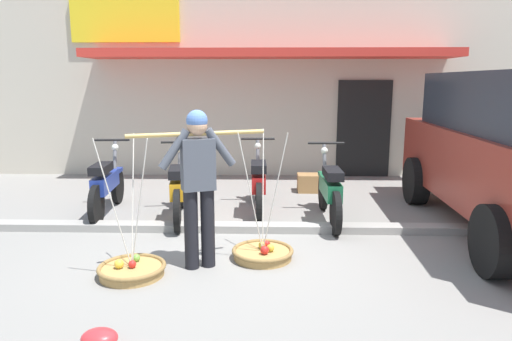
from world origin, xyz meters
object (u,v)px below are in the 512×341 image
object	(u,v)px
fruit_basket_right_side	(263,252)
plastic_litter_bag	(99,338)
fruit_vendor	(198,179)
motorcycle_second_in_row	(179,189)
motorcycle_end_of_row	(330,191)
motorcycle_nearest_shop	(107,185)
motorcycle_third_in_row	(258,183)
fruit_basket_left_side	(132,269)
wooden_crate	(310,183)

from	to	relation	value
fruit_basket_right_side	plastic_litter_bag	distance (m)	2.18
fruit_vendor	plastic_litter_bag	bearing A→B (deg)	-109.11
motorcycle_second_in_row	motorcycle_end_of_row	bearing A→B (deg)	-1.44
motorcycle_end_of_row	motorcycle_nearest_shop	bearing A→B (deg)	175.22
fruit_vendor	motorcycle_third_in_row	size ratio (longest dim) A/B	0.93
motorcycle_end_of_row	fruit_basket_left_side	bearing A→B (deg)	-139.50
fruit_basket_left_side	motorcycle_nearest_shop	bearing A→B (deg)	114.51
motorcycle_third_in_row	motorcycle_end_of_row	world-z (taller)	same
motorcycle_end_of_row	plastic_litter_bag	bearing A→B (deg)	-123.39
fruit_basket_left_side	wooden_crate	distance (m)	4.34
motorcycle_nearest_shop	plastic_litter_bag	distance (m)	3.73
motorcycle_end_of_row	wooden_crate	size ratio (longest dim) A/B	4.14
motorcycle_nearest_shop	motorcycle_third_in_row	distance (m)	2.28
motorcycle_nearest_shop	plastic_litter_bag	size ratio (longest dim) A/B	6.50
fruit_basket_left_side	motorcycle_end_of_row	world-z (taller)	fruit_basket_left_side
fruit_basket_right_side	plastic_litter_bag	bearing A→B (deg)	-123.87
fruit_basket_left_side	plastic_litter_bag	bearing A→B (deg)	-84.06
motorcycle_third_in_row	plastic_litter_bag	bearing A→B (deg)	-106.67
fruit_basket_right_side	motorcycle_second_in_row	distance (m)	1.97
fruit_vendor	motorcycle_nearest_shop	xyz separation A→B (m)	(-1.69, 1.97, -0.52)
plastic_litter_bag	motorcycle_nearest_shop	bearing A→B (deg)	108.04
motorcycle_end_of_row	fruit_basket_right_side	bearing A→B (deg)	-122.78
fruit_basket_left_side	fruit_basket_right_side	xyz separation A→B (m)	(1.35, 0.51, 0.00)
fruit_basket_right_side	motorcycle_third_in_row	xyz separation A→B (m)	(-0.10, 1.93, 0.38)
motorcycle_third_in_row	motorcycle_end_of_row	distance (m)	1.13
motorcycle_third_in_row	motorcycle_second_in_row	bearing A→B (deg)	-159.19
plastic_litter_bag	wooden_crate	size ratio (longest dim) A/B	0.64
motorcycle_second_in_row	wooden_crate	xyz separation A→B (m)	(2.04, 1.77, -0.29)
motorcycle_third_in_row	plastic_litter_bag	size ratio (longest dim) A/B	6.51
motorcycle_nearest_shop	motorcycle_second_in_row	bearing A→B (deg)	-11.06
fruit_basket_left_side	motorcycle_second_in_row	xyz separation A→B (m)	(0.12, 2.00, 0.38)
wooden_crate	fruit_basket_left_side	bearing A→B (deg)	-119.82
motorcycle_nearest_shop	motorcycle_second_in_row	xyz separation A→B (m)	(1.13, -0.22, 0.00)
motorcycle_third_in_row	plastic_litter_bag	xyz separation A→B (m)	(-1.12, -3.74, -0.38)
fruit_basket_right_side	motorcycle_nearest_shop	bearing A→B (deg)	144.03
fruit_basket_right_side	motorcycle_nearest_shop	size ratio (longest dim) A/B	0.80
fruit_basket_left_side	wooden_crate	size ratio (longest dim) A/B	3.30
fruit_basket_right_side	motorcycle_end_of_row	bearing A→B (deg)	57.22
fruit_basket_left_side	fruit_basket_right_side	bearing A→B (deg)	20.52
motorcycle_second_in_row	motorcycle_third_in_row	distance (m)	1.22
motorcycle_second_in_row	fruit_basket_right_side	bearing A→B (deg)	-50.45
wooden_crate	plastic_litter_bag	bearing A→B (deg)	-111.75
plastic_litter_bag	wooden_crate	bearing A→B (deg)	68.25
motorcycle_third_in_row	motorcycle_end_of_row	size ratio (longest dim) A/B	1.00
fruit_vendor	motorcycle_third_in_row	bearing A→B (deg)	75.11
motorcycle_third_in_row	wooden_crate	size ratio (longest dim) A/B	4.14
fruit_basket_left_side	wooden_crate	xyz separation A→B (m)	(2.16, 3.77, 0.09)
fruit_vendor	plastic_litter_bag	world-z (taller)	fruit_vendor
fruit_vendor	motorcycle_second_in_row	distance (m)	1.91
fruit_vendor	motorcycle_second_in_row	xyz separation A→B (m)	(-0.56, 1.75, -0.52)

